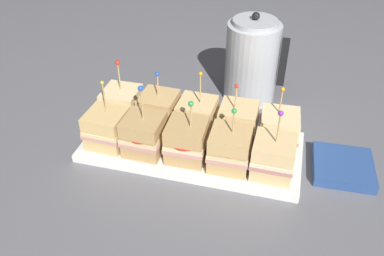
# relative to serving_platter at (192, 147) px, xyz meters

# --- Properties ---
(ground_plane) EXTENTS (6.00, 6.00, 0.00)m
(ground_plane) POSITION_rel_serving_platter_xyz_m (0.00, 0.00, -0.01)
(ground_plane) COLOR slate
(serving_platter) EXTENTS (0.51, 0.22, 0.02)m
(serving_platter) POSITION_rel_serving_platter_xyz_m (0.00, 0.00, 0.00)
(serving_platter) COLOR white
(serving_platter) RESTS_ON ground_plane
(sandwich_front_far_left) EXTENTS (0.09, 0.09, 0.16)m
(sandwich_front_far_left) POSITION_rel_serving_platter_xyz_m (-0.19, -0.05, 0.05)
(sandwich_front_far_left) COLOR tan
(sandwich_front_far_left) RESTS_ON serving_platter
(sandwich_front_left) EXTENTS (0.09, 0.09, 0.17)m
(sandwich_front_left) POSITION_rel_serving_platter_xyz_m (-0.10, -0.05, 0.05)
(sandwich_front_left) COLOR tan
(sandwich_front_left) RESTS_ON serving_platter
(sandwich_front_center) EXTENTS (0.09, 0.09, 0.15)m
(sandwich_front_center) POSITION_rel_serving_platter_xyz_m (0.00, -0.05, 0.05)
(sandwich_front_center) COLOR tan
(sandwich_front_center) RESTS_ON serving_platter
(sandwich_front_right) EXTENTS (0.09, 0.09, 0.15)m
(sandwich_front_right) POSITION_rel_serving_platter_xyz_m (0.10, -0.05, 0.05)
(sandwich_front_right) COLOR tan
(sandwich_front_right) RESTS_ON serving_platter
(sandwich_front_far_right) EXTENTS (0.09, 0.09, 0.16)m
(sandwich_front_far_right) POSITION_rel_serving_platter_xyz_m (0.19, -0.05, 0.05)
(sandwich_front_far_right) COLOR #DBB77A
(sandwich_front_far_right) RESTS_ON serving_platter
(sandwich_back_far_left) EXTENTS (0.09, 0.09, 0.17)m
(sandwich_back_far_left) POSITION_rel_serving_platter_xyz_m (-0.19, 0.05, 0.05)
(sandwich_back_far_left) COLOR beige
(sandwich_back_far_left) RESTS_ON serving_platter
(sandwich_back_left) EXTENTS (0.09, 0.09, 0.15)m
(sandwich_back_left) POSITION_rel_serving_platter_xyz_m (-0.10, 0.05, 0.05)
(sandwich_back_left) COLOR tan
(sandwich_back_left) RESTS_ON serving_platter
(sandwich_back_center) EXTENTS (0.09, 0.09, 0.17)m
(sandwich_back_center) POSITION_rel_serving_platter_xyz_m (0.00, 0.05, 0.05)
(sandwich_back_center) COLOR #DBB77A
(sandwich_back_center) RESTS_ON serving_platter
(sandwich_back_right) EXTENTS (0.09, 0.09, 0.15)m
(sandwich_back_right) POSITION_rel_serving_platter_xyz_m (0.10, 0.05, 0.05)
(sandwich_back_right) COLOR #DBB77A
(sandwich_back_right) RESTS_ON serving_platter
(sandwich_back_far_right) EXTENTS (0.09, 0.09, 0.15)m
(sandwich_back_far_right) POSITION_rel_serving_platter_xyz_m (0.19, 0.05, 0.05)
(sandwich_back_far_right) COLOR beige
(sandwich_back_far_right) RESTS_ON serving_platter
(kettle_steel) EXTENTS (0.16, 0.14, 0.25)m
(kettle_steel) POSITION_rel_serving_platter_xyz_m (0.10, 0.27, 0.10)
(kettle_steel) COLOR #B7BABF
(kettle_steel) RESTS_ON ground_plane
(napkin_stack) EXTENTS (0.13, 0.13, 0.02)m
(napkin_stack) POSITION_rel_serving_platter_xyz_m (0.34, 0.01, 0.00)
(napkin_stack) COLOR navy
(napkin_stack) RESTS_ON ground_plane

